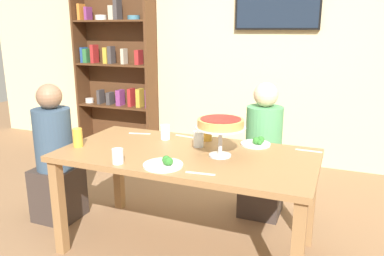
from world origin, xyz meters
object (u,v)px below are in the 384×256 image
(diner_far_right, at_px, (263,160))
(beer_glass_amber_short, at_px, (78,138))
(water_glass_clear_spare, at_px, (165,132))
(cutlery_knife_near, at_px, (140,133))
(bookshelf, at_px, (116,64))
(diner_head_west, at_px, (56,163))
(cutlery_fork_near, at_px, (200,173))
(beer_glass_amber_tall, at_px, (208,131))
(deep_dish_pizza_stand, at_px, (221,125))
(salad_plate_far_diner, at_px, (257,143))
(water_glass_clear_far, at_px, (199,139))
(salad_plate_near_diner, at_px, (164,164))
(dining_table, at_px, (187,164))
(water_glass_clear_near, at_px, (118,156))
(cutlery_fork_far, at_px, (309,151))
(cutlery_knife_far, at_px, (186,136))
(television, at_px, (278,3))

(diner_far_right, relative_size, beer_glass_amber_short, 8.57)
(water_glass_clear_spare, xyz_separation_m, cutlery_knife_near, (-0.26, 0.06, -0.05))
(bookshelf, relative_size, diner_head_west, 1.92)
(diner_far_right, relative_size, cutlery_fork_near, 6.39)
(bookshelf, height_order, beer_glass_amber_tall, bookshelf)
(bookshelf, distance_m, deep_dish_pizza_stand, 2.90)
(salad_plate_far_diner, height_order, water_glass_clear_far, water_glass_clear_far)
(salad_plate_near_diner, relative_size, beer_glass_amber_short, 1.86)
(diner_head_west, height_order, beer_glass_amber_short, diner_head_west)
(beer_glass_amber_short, distance_m, water_glass_clear_far, 0.87)
(deep_dish_pizza_stand, xyz_separation_m, salad_plate_near_diner, (-0.26, -0.31, -0.20))
(dining_table, height_order, water_glass_clear_near, water_glass_clear_near)
(bookshelf, height_order, cutlery_knife_near, bookshelf)
(diner_far_right, height_order, beer_glass_amber_short, diner_far_right)
(dining_table, relative_size, cutlery_knife_near, 9.74)
(beer_glass_amber_short, relative_size, cutlery_knife_near, 0.75)
(salad_plate_near_diner, distance_m, cutlery_fork_near, 0.25)
(diner_far_right, height_order, water_glass_clear_spare, diner_far_right)
(dining_table, xyz_separation_m, water_glass_clear_spare, (-0.28, 0.24, 0.14))
(bookshelf, distance_m, salad_plate_near_diner, 2.98)
(diner_far_right, height_order, cutlery_knife_near, diner_far_right)
(beer_glass_amber_short, bearing_deg, dining_table, 12.10)
(beer_glass_amber_short, relative_size, cutlery_fork_far, 0.75)
(bookshelf, distance_m, diner_far_right, 2.65)
(salad_plate_far_diner, height_order, cutlery_knife_far, salad_plate_far_diner)
(water_glass_clear_near, distance_m, cutlery_knife_far, 0.74)
(dining_table, height_order, beer_glass_amber_short, beer_glass_amber_short)
(dining_table, height_order, water_glass_clear_spare, water_glass_clear_spare)
(salad_plate_near_diner, relative_size, water_glass_clear_far, 2.15)
(television, distance_m, beer_glass_amber_tall, 2.06)
(dining_table, bearing_deg, television, 84.53)
(deep_dish_pizza_stand, xyz_separation_m, beer_glass_amber_short, (-1.02, -0.18, -0.15))
(deep_dish_pizza_stand, height_order, cutlery_fork_far, deep_dish_pizza_stand)
(diner_head_west, relative_size, water_glass_clear_far, 9.91)
(water_glass_clear_near, bearing_deg, beer_glass_amber_short, 156.94)
(deep_dish_pizza_stand, bearing_deg, cutlery_knife_near, 159.53)
(diner_far_right, bearing_deg, dining_table, -27.21)
(salad_plate_near_diner, xyz_separation_m, cutlery_knife_far, (-0.14, 0.66, -0.02))
(diner_head_west, distance_m, beer_glass_amber_tall, 1.30)
(dining_table, distance_m, salad_plate_near_diner, 0.32)
(diner_head_west, bearing_deg, deep_dish_pizza_stand, -0.53)
(diner_head_west, bearing_deg, cutlery_knife_far, 18.10)
(television, distance_m, cutlery_knife_far, 2.09)
(bookshelf, relative_size, diner_far_right, 1.92)
(cutlery_fork_far, bearing_deg, beer_glass_amber_short, 19.75)
(dining_table, relative_size, cutlery_fork_near, 9.74)
(dining_table, relative_size, television, 1.87)
(beer_glass_amber_tall, bearing_deg, cutlery_fork_near, -73.80)
(bookshelf, distance_m, water_glass_clear_far, 2.67)
(television, height_order, salad_plate_far_diner, television)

